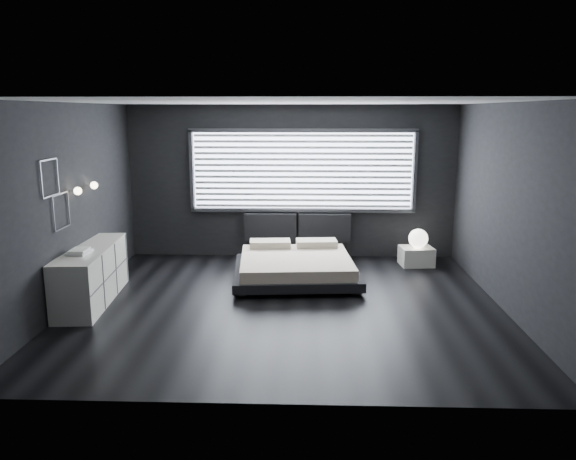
{
  "coord_description": "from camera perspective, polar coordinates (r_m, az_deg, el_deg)",
  "views": [
    {
      "loc": [
        0.3,
        -7.53,
        2.68
      ],
      "look_at": [
        0.0,
        0.85,
        0.9
      ],
      "focal_mm": 35.0,
      "sensor_mm": 36.0,
      "label": 1
    }
  ],
  "objects": [
    {
      "name": "orb_lamp",
      "position": [
        10.08,
        13.1,
        -0.84
      ],
      "size": [
        0.34,
        0.34,
        0.34
      ],
      "primitive_type": "sphere",
      "color": "white",
      "rests_on": "nightstand"
    },
    {
      "name": "sconce_far",
      "position": [
        8.84,
        -19.12,
        4.31
      ],
      "size": [
        0.18,
        0.11,
        0.11
      ],
      "color": "silver",
      "rests_on": "ground"
    },
    {
      "name": "headboard",
      "position": [
        10.39,
        0.97,
        0.27
      ],
      "size": [
        1.96,
        0.16,
        0.52
      ],
      "color": "black",
      "rests_on": "ground"
    },
    {
      "name": "room",
      "position": [
        7.64,
        -0.23,
        2.34
      ],
      "size": [
        6.04,
        6.0,
        2.8
      ],
      "color": "black",
      "rests_on": "ground"
    },
    {
      "name": "sconce_near",
      "position": [
        8.29,
        -20.59,
        3.73
      ],
      "size": [
        0.18,
        0.11,
        0.11
      ],
      "color": "silver",
      "rests_on": "ground"
    },
    {
      "name": "dresser",
      "position": [
        8.5,
        -19.31,
        -4.31
      ],
      "size": [
        0.71,
        2.01,
        0.79
      ],
      "color": "white",
      "rests_on": "ground"
    },
    {
      "name": "bed",
      "position": [
        9.08,
        0.77,
        -3.63
      ],
      "size": [
        2.1,
        2.02,
        0.51
      ],
      "color": "black",
      "rests_on": "ground"
    },
    {
      "name": "nightstand",
      "position": [
        10.2,
        12.9,
        -2.61
      ],
      "size": [
        0.6,
        0.52,
        0.33
      ],
      "primitive_type": "cube",
      "rotation": [
        0.0,
        0.0,
        0.1
      ],
      "color": "white",
      "rests_on": "ground"
    },
    {
      "name": "wall_art_upper",
      "position": [
        7.75,
        -23.04,
        4.89
      ],
      "size": [
        0.01,
        0.48,
        0.48
      ],
      "color": "#47474C",
      "rests_on": "ground"
    },
    {
      "name": "wall_art_lower",
      "position": [
        8.04,
        -22.03,
        1.8
      ],
      "size": [
        0.01,
        0.48,
        0.48
      ],
      "color": "#47474C",
      "rests_on": "ground"
    },
    {
      "name": "window",
      "position": [
        10.28,
        1.49,
        6.01
      ],
      "size": [
        4.14,
        0.09,
        1.52
      ],
      "color": "white",
      "rests_on": "ground"
    },
    {
      "name": "book_stack",
      "position": [
        8.1,
        -20.44,
        -2.05
      ],
      "size": [
        0.28,
        0.35,
        0.07
      ],
      "color": "white",
      "rests_on": "dresser"
    }
  ]
}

